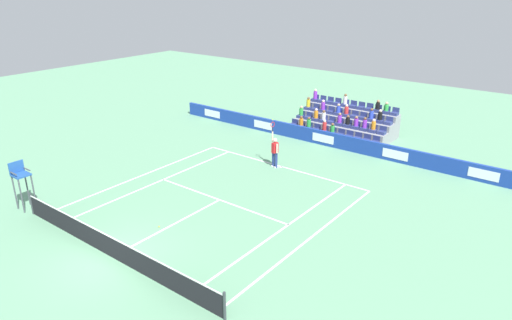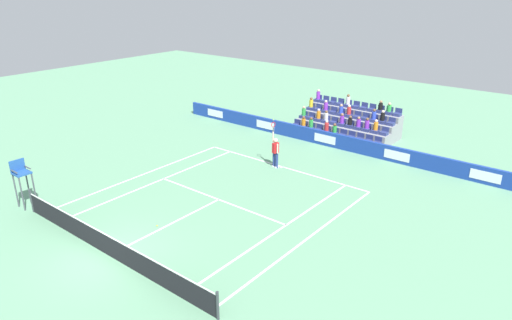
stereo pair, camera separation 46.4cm
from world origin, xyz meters
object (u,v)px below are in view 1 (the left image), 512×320
object	(u,v)px
umpire_chair	(21,179)
loose_tennis_ball	(159,227)
tennis_player	(275,151)
tennis_net	(110,246)

from	to	relation	value
umpire_chair	loose_tennis_ball	xyz separation A→B (m)	(-6.45, -2.62, -1.49)
tennis_player	umpire_chair	distance (m)	13.17
tennis_player	loose_tennis_ball	xyz separation A→B (m)	(-0.02, 8.86, -0.96)
tennis_net	tennis_player	bearing A→B (deg)	-88.35
loose_tennis_ball	umpire_chair	bearing A→B (deg)	22.10
tennis_net	tennis_player	size ratio (longest dim) A/B	4.19
tennis_net	umpire_chair	xyz separation A→B (m)	(6.76, -0.11, 1.03)
tennis_net	loose_tennis_ball	world-z (taller)	tennis_net
tennis_player	loose_tennis_ball	size ratio (longest dim) A/B	41.97
tennis_net	tennis_player	world-z (taller)	tennis_player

